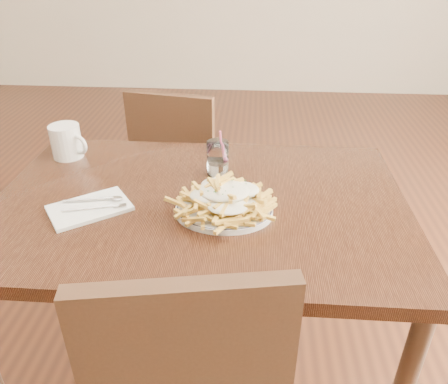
# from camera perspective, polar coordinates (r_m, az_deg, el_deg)

# --- Properties ---
(floor) EXTENTS (7.00, 7.00, 0.00)m
(floor) POSITION_cam_1_polar(r_m,az_deg,el_deg) (1.78, -2.46, -22.02)
(floor) COLOR black
(floor) RESTS_ON ground
(table) EXTENTS (1.20, 0.80, 0.75)m
(table) POSITION_cam_1_polar(r_m,az_deg,el_deg) (1.32, -3.09, -3.87)
(table) COLOR black
(table) RESTS_ON ground
(chair_far) EXTENTS (0.46, 0.46, 0.85)m
(chair_far) POSITION_cam_1_polar(r_m,az_deg,el_deg) (2.09, -5.77, 3.72)
(chair_far) COLOR #311C10
(chair_far) RESTS_ON ground
(fries_plate) EXTENTS (0.33, 0.31, 0.02)m
(fries_plate) POSITION_cam_1_polar(r_m,az_deg,el_deg) (1.20, 0.00, -2.49)
(fries_plate) COLOR white
(fries_plate) RESTS_ON table
(loaded_fries) EXTENTS (0.29, 0.24, 0.08)m
(loaded_fries) POSITION_cam_1_polar(r_m,az_deg,el_deg) (1.18, 0.00, -0.41)
(loaded_fries) COLOR gold
(loaded_fries) RESTS_ON fries_plate
(napkin) EXTENTS (0.25, 0.24, 0.01)m
(napkin) POSITION_cam_1_polar(r_m,az_deg,el_deg) (1.28, -17.15, -2.00)
(napkin) COLOR white
(napkin) RESTS_ON table
(cutlery) EXTENTS (0.19, 0.11, 0.01)m
(cutlery) POSITION_cam_1_polar(r_m,az_deg,el_deg) (1.28, -17.14, -1.55)
(cutlery) COLOR silver
(cutlery) RESTS_ON napkin
(water_glass) EXTENTS (0.07, 0.07, 0.15)m
(water_glass) POSITION_cam_1_polar(r_m,az_deg,el_deg) (1.39, -0.82, 4.15)
(water_glass) COLOR white
(water_glass) RESTS_ON table
(coffee_mug) EXTENTS (0.14, 0.10, 0.11)m
(coffee_mug) POSITION_cam_1_polar(r_m,az_deg,el_deg) (1.60, -19.84, 6.23)
(coffee_mug) COLOR white
(coffee_mug) RESTS_ON table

